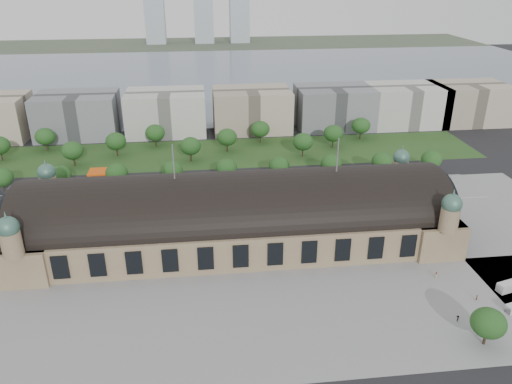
{
  "coord_description": "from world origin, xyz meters",
  "views": [
    {
      "loc": [
        -10.73,
        -154.29,
        89.98
      ],
      "look_at": [
        8.52,
        11.42,
        14.0
      ],
      "focal_mm": 35.0,
      "sensor_mm": 36.0,
      "label": 1
    }
  ],
  "objects": [
    {
      "name": "parked_car_5",
      "position": [
        -18.0,
        25.0,
        0.73
      ],
      "size": [
        5.77,
        4.23,
        1.46
      ],
      "primitive_type": "imported",
      "rotation": [
        0.0,
        0.0,
        -1.18
      ],
      "color": "#92969A",
      "rests_on": "ground"
    },
    {
      "name": "office_4",
      "position": [
        20.0,
        133.0,
        12.0
      ],
      "size": [
        45.0,
        32.0,
        24.0
      ],
      "primitive_type": "cube",
      "color": "#B6A78F",
      "rests_on": "ground"
    },
    {
      "name": "lake",
      "position": [
        0.0,
        298.0,
        0.0
      ],
      "size": [
        700.0,
        320.0,
        0.08
      ],
      "primitive_type": "cube",
      "color": "slate",
      "rests_on": "ground"
    },
    {
      "name": "tree_plaza_s",
      "position": [
        60.0,
        -60.0,
        6.8
      ],
      "size": [
        9.0,
        9.0,
        10.64
      ],
      "color": "#2D2116",
      "rests_on": "ground"
    },
    {
      "name": "traffic_car_3",
      "position": [
        -28.89,
        38.59,
        0.8
      ],
      "size": [
        5.61,
        2.51,
        1.6
      ],
      "primitive_type": "imported",
      "rotation": [
        0.0,
        0.0,
        1.52
      ],
      "color": "maroon",
      "rests_on": "ground"
    },
    {
      "name": "far_shore",
      "position": [
        0.0,
        498.0,
        0.0
      ],
      "size": [
        700.0,
        120.0,
        0.14
      ],
      "primitive_type": "cube",
      "color": "#44513D",
      "rests_on": "ground"
    },
    {
      "name": "station",
      "position": [
        0.0,
        0.0,
        10.28
      ],
      "size": [
        150.0,
        48.4,
        44.3
      ],
      "color": "#8F7C59",
      "rests_on": "ground"
    },
    {
      "name": "tree_row_9",
      "position": [
        96.0,
        53.0,
        7.43
      ],
      "size": [
        9.6,
        9.6,
        11.52
      ],
      "color": "#2D2116",
      "rests_on": "ground"
    },
    {
      "name": "tree_row_5",
      "position": [
        0.0,
        53.0,
        7.43
      ],
      "size": [
        9.6,
        9.6,
        11.52
      ],
      "color": "#2D2116",
      "rests_on": "ground"
    },
    {
      "name": "tree_row_8",
      "position": [
        72.0,
        53.0,
        7.43
      ],
      "size": [
        9.6,
        9.6,
        11.52
      ],
      "color": "#2D2116",
      "rests_on": "ground"
    },
    {
      "name": "traffic_car_2",
      "position": [
        -71.09,
        34.61,
        0.73
      ],
      "size": [
        5.39,
        2.76,
        1.46
      ],
      "primitive_type": "imported",
      "rotation": [
        0.0,
        0.0,
        -1.64
      ],
      "color": "black",
      "rests_on": "ground"
    },
    {
      "name": "tree_row_1",
      "position": [
        -96.0,
        53.0,
        7.43
      ],
      "size": [
        9.6,
        9.6,
        11.52
      ],
      "color": "#2D2116",
      "rests_on": "ground"
    },
    {
      "name": "parked_car_3",
      "position": [
        -48.1,
        21.0,
        0.82
      ],
      "size": [
        5.18,
        3.53,
        1.64
      ],
      "primitive_type": "imported",
      "rotation": [
        0.0,
        0.0,
        -1.2
      ],
      "color": "slate",
      "rests_on": "ground"
    },
    {
      "name": "tree_belt_3",
      "position": [
        -73.0,
        83.0,
        8.05
      ],
      "size": [
        10.4,
        10.4,
        12.48
      ],
      "color": "#2D2116",
      "rests_on": "ground"
    },
    {
      "name": "office_5",
      "position": [
        70.0,
        133.0,
        12.0
      ],
      "size": [
        45.0,
        32.0,
        24.0
      ],
      "primitive_type": "cube",
      "color": "gray",
      "rests_on": "ground"
    },
    {
      "name": "far_tower_right",
      "position": [
        45.0,
        508.0,
        37.5
      ],
      "size": [
        24.0,
        24.0,
        75.0
      ],
      "primitive_type": "cube",
      "color": "#9EA8B2",
      "rests_on": "ground"
    },
    {
      "name": "bus_mid",
      "position": [
        17.54,
        27.0,
        1.61
      ],
      "size": [
        11.74,
        3.58,
        3.22
      ],
      "primitive_type": "imported",
      "rotation": [
        0.0,
        0.0,
        1.49
      ],
      "color": "white",
      "rests_on": "ground"
    },
    {
      "name": "tree_belt_5",
      "position": [
        -35.0,
        107.0,
        8.05
      ],
      "size": [
        10.4,
        10.4,
        12.48
      ],
      "color": "#2D2116",
      "rests_on": "ground"
    },
    {
      "name": "tree_row_6",
      "position": [
        24.0,
        53.0,
        7.43
      ],
      "size": [
        9.6,
        9.6,
        11.52
      ],
      "color": "#2D2116",
      "rests_on": "ground"
    },
    {
      "name": "plaza_south",
      "position": [
        10.0,
        -44.0,
        0.0
      ],
      "size": [
        190.0,
        48.0,
        0.12
      ],
      "primitive_type": "cube",
      "color": "gray",
      "rests_on": "ground"
    },
    {
      "name": "traffic_car_5",
      "position": [
        32.18,
        42.86,
        0.64
      ],
      "size": [
        3.93,
        1.42,
        1.29
      ],
      "primitive_type": "imported",
      "rotation": [
        0.0,
        0.0,
        1.56
      ],
      "color": "slate",
      "rests_on": "ground"
    },
    {
      "name": "office_3",
      "position": [
        -30.0,
        133.0,
        12.0
      ],
      "size": [
        45.0,
        32.0,
        24.0
      ],
      "primitive_type": "cube",
      "color": "beige",
      "rests_on": "ground"
    },
    {
      "name": "tree_row_4",
      "position": [
        -24.0,
        53.0,
        7.43
      ],
      "size": [
        9.6,
        9.6,
        11.52
      ],
      "color": "#2D2116",
      "rests_on": "ground"
    },
    {
      "name": "office_6",
      "position": [
        115.0,
        133.0,
        12.0
      ],
      "size": [
        45.0,
        32.0,
        24.0
      ],
      "primitive_type": "cube",
      "color": "beige",
      "rests_on": "ground"
    },
    {
      "name": "tree_row_7",
      "position": [
        48.0,
        53.0,
        7.43
      ],
      "size": [
        9.6,
        9.6,
        11.52
      ],
      "color": "#2D2116",
      "rests_on": "ground"
    },
    {
      "name": "tree_belt_7",
      "position": [
        3.0,
        95.0,
        8.05
      ],
      "size": [
        10.4,
        10.4,
        12.48
      ],
      "color": "#2D2116",
      "rests_on": "ground"
    },
    {
      "name": "tree_belt_9",
      "position": [
        41.0,
        83.0,
        8.05
      ],
      "size": [
        10.4,
        10.4,
        12.48
      ],
      "color": "#2D2116",
      "rests_on": "ground"
    },
    {
      "name": "tree_belt_4",
      "position": [
        -54.0,
        95.0,
        8.05
      ],
      "size": [
        10.4,
        10.4,
        12.48
      ],
      "color": "#2D2116",
      "rests_on": "ground"
    },
    {
      "name": "tree_belt_8",
      "position": [
        22.0,
        107.0,
        8.05
      ],
      "size": [
        10.4,
        10.4,
        12.48
      ],
      "color": "#2D2116",
      "rests_on": "ground"
    },
    {
      "name": "parked_car_6",
      "position": [
        -18.0,
        21.0,
        0.76
      ],
      "size": [
        5.53,
        4.74,
        1.52
      ],
      "primitive_type": "imported",
      "rotation": [
        0.0,
        0.0,
        -0.96
      ],
      "color": "black",
      "rests_on": "ground"
    },
    {
      "name": "pedestrian_1",
      "position": [
        67.67,
        -42.23,
        0.93
      ],
      "size": [
        0.75,
        0.82,
        1.87
      ],
      "primitive_type": "imported",
      "rotation": [
        0.0,
        0.0,
        0.99
      ],
      "color": "gray",
      "rests_on": "ground"
    },
    {
      "name": "traffic_car_6",
      "position": [
        87.84,
        34.5,
        0.8
      ],
      "size": [
        6.0,
        3.17,
        1.61
      ],
      "primitive_type": "imported",
      "rotation": [
        0.0,
        0.0,
        -1.66
      ],
      "color": "#BDBDBF",
      "rests_on": "ground"
    },
    {
      "name": "office_7",
      "position": [
        155.0,
        133.0,
        12.0
      ],
      "size": [
        45.0,
        32.0,
        24.0
      ],
      "primitive_type": "cube",
      "color": "#B6A78F",
      "rests_on": "ground"
    },
    {
      "name": "office_2",
      "position": [
        -80.0,
        133.0,
        12.0
      ],
      "size": [
        45.0,
        32.0,
        24.0
      ],
      "primitive_type": "cube",
      "color": "gray",
      "rests_on": "ground"
    },
    {
      "name": "ground",
      "position": [
        0.0,
        0.0,
        0.0
      ],
      "size": [
        900.0,
        900.0,
        0.0
      ],
      "primitive_type": "plane",
      "color": "black",
      "rests_on": "ground"
    },
    {
      "name": "far_tower_left",
      "position": [
        -60.0,
        508.0,
        40.0
      ],
      "size": [
        24.0,
        24.0,
        80.0
      ],
      "primitive_type": "cube",
      "color": "#9EA8B2",
      "rests_on": "ground"
    },
    {
      "name": "tree_belt_2",
      "position": [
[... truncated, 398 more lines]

